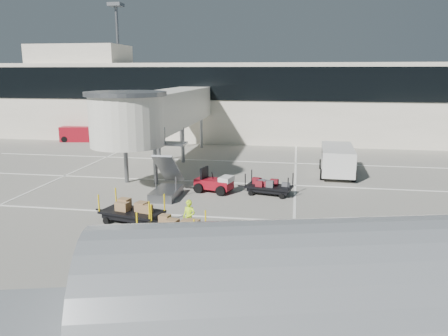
{
  "coord_description": "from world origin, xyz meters",
  "views": [
    {
      "loc": [
        5.92,
        -18.55,
        7.19
      ],
      "look_at": [
        2.1,
        4.48,
        2.0
      ],
      "focal_mm": 35.0,
      "sensor_mm": 36.0,
      "label": 1
    }
  ],
  "objects_px": {
    "box_cart_far": "(132,213)",
    "belt_loader": "(81,134)",
    "baggage_tug": "(215,183)",
    "ground_worker": "(189,218)",
    "suitcase_cart": "(268,187)",
    "box_cart_near": "(175,229)",
    "minivan": "(337,158)"
  },
  "relations": [
    {
      "from": "box_cart_far",
      "to": "belt_loader",
      "type": "height_order",
      "value": "belt_loader"
    },
    {
      "from": "baggage_tug",
      "to": "ground_worker",
      "type": "xyz_separation_m",
      "value": [
        0.18,
        -7.17,
        0.27
      ]
    },
    {
      "from": "baggage_tug",
      "to": "suitcase_cart",
      "type": "distance_m",
      "value": 3.25
    },
    {
      "from": "box_cart_near",
      "to": "suitcase_cart",
      "type": "bearing_deg",
      "value": 76.51
    },
    {
      "from": "ground_worker",
      "to": "minivan",
      "type": "xyz_separation_m",
      "value": [
        7.52,
        13.2,
        0.39
      ]
    },
    {
      "from": "box_cart_near",
      "to": "minivan",
      "type": "relative_size",
      "value": 0.65
    },
    {
      "from": "suitcase_cart",
      "to": "belt_loader",
      "type": "bearing_deg",
      "value": 152.86
    },
    {
      "from": "belt_loader",
      "to": "minivan",
      "type": "bearing_deg",
      "value": -33.01
    },
    {
      "from": "box_cart_far",
      "to": "belt_loader",
      "type": "bearing_deg",
      "value": 135.89
    },
    {
      "from": "baggage_tug",
      "to": "ground_worker",
      "type": "bearing_deg",
      "value": -73.05
    },
    {
      "from": "box_cart_near",
      "to": "minivan",
      "type": "bearing_deg",
      "value": 70.75
    },
    {
      "from": "minivan",
      "to": "ground_worker",
      "type": "bearing_deg",
      "value": -117.68
    },
    {
      "from": "ground_worker",
      "to": "belt_loader",
      "type": "xyz_separation_m",
      "value": [
        -17.66,
        24.27,
        -0.03
      ]
    },
    {
      "from": "box_cart_near",
      "to": "belt_loader",
      "type": "relative_size",
      "value": 0.79
    },
    {
      "from": "baggage_tug",
      "to": "box_cart_far",
      "type": "relative_size",
      "value": 0.66
    },
    {
      "from": "box_cart_near",
      "to": "ground_worker",
      "type": "bearing_deg",
      "value": 71.84
    },
    {
      "from": "baggage_tug",
      "to": "box_cart_far",
      "type": "height_order",
      "value": "baggage_tug"
    },
    {
      "from": "belt_loader",
      "to": "box_cart_near",
      "type": "bearing_deg",
      "value": -64.75
    },
    {
      "from": "box_cart_near",
      "to": "minivan",
      "type": "xyz_separation_m",
      "value": [
        7.95,
        13.99,
        0.68
      ]
    },
    {
      "from": "minivan",
      "to": "baggage_tug",
      "type": "bearing_deg",
      "value": -139.92
    },
    {
      "from": "suitcase_cart",
      "to": "box_cart_far",
      "type": "xyz_separation_m",
      "value": [
        -6.16,
        -6.06,
        0.04
      ]
    },
    {
      "from": "box_cart_far",
      "to": "minivan",
      "type": "distance_m",
      "value": 16.11
    },
    {
      "from": "box_cart_far",
      "to": "minivan",
      "type": "height_order",
      "value": "minivan"
    },
    {
      "from": "baggage_tug",
      "to": "minivan",
      "type": "bearing_deg",
      "value": 53.64
    },
    {
      "from": "box_cart_far",
      "to": "baggage_tug",
      "type": "bearing_deg",
      "value": 78.21
    },
    {
      "from": "suitcase_cart",
      "to": "box_cart_far",
      "type": "bearing_deg",
      "value": -123.03
    },
    {
      "from": "baggage_tug",
      "to": "box_cart_far",
      "type": "xyz_separation_m",
      "value": [
        -2.91,
        -6.09,
        -0.03
      ]
    },
    {
      "from": "box_cart_near",
      "to": "box_cart_far",
      "type": "bearing_deg",
      "value": 155.16
    },
    {
      "from": "ground_worker",
      "to": "belt_loader",
      "type": "relative_size",
      "value": 0.37
    },
    {
      "from": "baggage_tug",
      "to": "suitcase_cart",
      "type": "xyz_separation_m",
      "value": [
        3.25,
        -0.02,
        -0.06
      ]
    },
    {
      "from": "suitcase_cart",
      "to": "box_cart_near",
      "type": "bearing_deg",
      "value": -101.42
    },
    {
      "from": "baggage_tug",
      "to": "box_cart_near",
      "type": "xyz_separation_m",
      "value": [
        -0.25,
        -7.96,
        -0.02
      ]
    }
  ]
}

